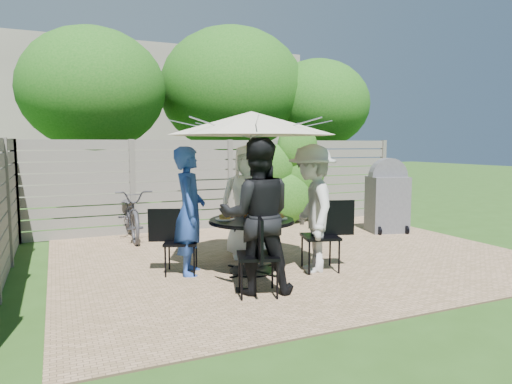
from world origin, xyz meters
name	(u,v)px	position (x,y,z in m)	size (l,w,h in m)	color
backyard_envelope	(159,120)	(0.09, 10.29, 2.61)	(60.00, 60.00, 5.00)	#284B17
patio_table	(252,235)	(-0.94, -0.35, 0.52)	(1.44, 1.44, 0.75)	black
umbrella	(251,123)	(-0.94, -0.35, 2.03)	(2.87, 2.87, 2.19)	silver
chair_back	(247,239)	(-0.63, 0.56, 0.28)	(0.55, 0.70, 0.92)	black
person_back	(247,202)	(-0.67, 0.44, 0.87)	(0.85, 0.56, 1.75)	white
chair_left	(180,255)	(-1.86, -0.03, 0.27)	(0.69, 0.56, 0.90)	black
person_left	(190,211)	(-1.73, -0.08, 0.86)	(0.63, 0.41, 1.73)	#2548A2
chair_front	(258,272)	(-1.26, -1.26, 0.29)	(0.58, 0.74, 0.96)	black
person_front	(257,216)	(-1.21, -1.13, 0.92)	(0.89, 0.69, 1.83)	black
chair_right	(321,250)	(-0.03, -0.66, 0.30)	(0.76, 0.59, 0.99)	black
person_right	(312,209)	(-0.16, -0.62, 0.88)	(1.14, 0.65, 1.76)	#B2B2AD
plate_back	(250,213)	(-0.83, -0.01, 0.77)	(0.26, 0.26, 0.06)	white
plate_left	(225,218)	(-1.28, -0.23, 0.77)	(0.26, 0.26, 0.06)	white
plate_front	(254,222)	(-1.06, -0.69, 0.77)	(0.26, 0.26, 0.06)	white
plate_right	(278,217)	(-0.60, -0.47, 0.77)	(0.26, 0.26, 0.06)	white
plate_extra	(267,221)	(-0.87, -0.69, 0.77)	(0.24, 0.24, 0.06)	white
glass_back	(243,211)	(-0.96, -0.07, 0.82)	(0.07, 0.07, 0.14)	silver
glass_front	(261,217)	(-0.93, -0.63, 0.82)	(0.07, 0.07, 0.14)	silver
glass_right	(270,213)	(-0.66, -0.33, 0.82)	(0.07, 0.07, 0.14)	silver
syrup_jug	(247,213)	(-0.98, -0.28, 0.83)	(0.09, 0.09, 0.16)	#59280C
coffee_cup	(257,212)	(-0.78, -0.17, 0.81)	(0.08, 0.08, 0.12)	#C6B293
bicycle	(131,214)	(-2.11, 2.60, 0.47)	(0.63, 1.81, 0.95)	#333338
bbq_grill	(387,199)	(2.65, 1.20, 0.68)	(0.84, 0.72, 1.49)	#5A5A5F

